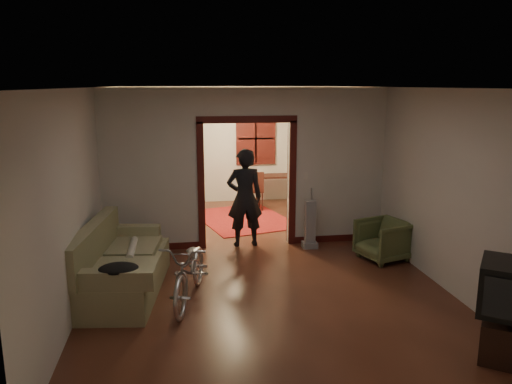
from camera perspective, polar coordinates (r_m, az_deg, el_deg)
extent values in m
cube|color=#3F1D14|center=(8.40, -0.32, -7.59)|extent=(5.00, 8.50, 0.01)
cube|color=white|center=(7.91, -0.34, 11.87)|extent=(5.00, 8.50, 0.01)
cube|color=beige|center=(12.21, -3.32, 5.38)|extent=(5.00, 0.02, 2.80)
cube|color=beige|center=(8.06, -18.19, 1.25)|extent=(0.02, 8.50, 2.80)
cube|color=beige|center=(8.76, 16.07, 2.22)|extent=(0.02, 8.50, 2.80)
cube|color=beige|center=(8.77, -1.06, 2.71)|extent=(5.00, 0.14, 2.80)
cube|color=#3F110E|center=(8.82, -1.06, 0.79)|extent=(1.74, 0.20, 2.32)
cube|color=black|center=(12.24, -0.03, 6.13)|extent=(0.98, 0.06, 1.28)
sphere|color=#FFE0A5|center=(10.40, -2.42, 9.46)|extent=(0.24, 0.24, 0.24)
cube|color=silver|center=(8.93, 5.70, 1.84)|extent=(0.08, 0.01, 0.12)
cube|color=#787951|center=(7.19, -14.96, -7.33)|extent=(1.22, 2.25, 0.99)
cylinder|color=beige|center=(7.45, -13.98, -6.28)|extent=(0.11, 0.85, 0.11)
ellipsoid|color=black|center=(6.27, -15.44, -8.46)|extent=(0.48, 0.36, 0.14)
imported|color=silver|center=(6.75, -7.49, -8.82)|extent=(0.95, 1.75, 0.87)
imported|color=#4F5C34|center=(8.52, 14.32, -5.34)|extent=(0.92, 0.90, 0.67)
cube|color=black|center=(6.03, 26.45, -14.98)|extent=(0.64, 0.65, 0.44)
cube|color=black|center=(5.80, 27.00, -9.75)|extent=(0.83, 0.84, 0.54)
cube|color=gray|center=(8.86, 6.20, -3.69)|extent=(0.31, 0.27, 0.86)
imported|color=black|center=(8.84, -1.30, -0.66)|extent=(0.66, 0.46, 1.76)
cube|color=maroon|center=(10.77, -1.45, -3.07)|extent=(2.27, 2.66, 0.02)
cube|color=black|center=(12.01, -9.09, 2.25)|extent=(0.84, 0.52, 1.61)
sphere|color=#1E5972|center=(11.86, -9.27, 7.67)|extent=(0.26, 0.26, 0.26)
cube|color=#331611|center=(12.11, 2.21, 0.28)|extent=(1.02, 0.69, 0.69)
cube|color=#331611|center=(11.48, -0.27, 0.18)|extent=(0.43, 0.43, 0.91)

